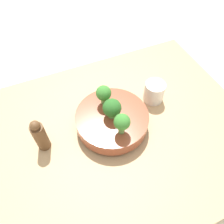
% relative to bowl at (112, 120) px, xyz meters
% --- Properties ---
extents(ground_plane, '(6.00, 6.00, 0.00)m').
position_rel_bowl_xyz_m(ground_plane, '(-0.03, -0.03, -0.07)').
color(ground_plane, beige).
extents(table, '(1.06, 0.77, 0.03)m').
position_rel_bowl_xyz_m(table, '(-0.03, -0.03, -0.05)').
color(table, tan).
rests_on(table, ground_plane).
extents(bowl, '(0.26, 0.26, 0.06)m').
position_rel_bowl_xyz_m(bowl, '(0.00, 0.00, 0.00)').
color(bowl, brown).
rests_on(bowl, table).
extents(broccoli_floret_back, '(0.05, 0.05, 0.08)m').
position_rel_bowl_xyz_m(broccoli_floret_back, '(-0.00, 0.06, 0.08)').
color(broccoli_floret_back, '#609347').
rests_on(broccoli_floret_back, bowl).
extents(broccoli_floret_center, '(0.06, 0.06, 0.07)m').
position_rel_bowl_xyz_m(broccoli_floret_center, '(0.00, 0.00, 0.07)').
color(broccoli_floret_center, '#609347').
rests_on(broccoli_floret_center, bowl).
extents(broccoli_floret_front, '(0.05, 0.05, 0.08)m').
position_rel_bowl_xyz_m(broccoli_floret_front, '(0.00, -0.07, 0.08)').
color(broccoli_floret_front, '#609347').
rests_on(broccoli_floret_front, bowl).
extents(cup, '(0.08, 0.08, 0.08)m').
position_rel_bowl_xyz_m(cup, '(0.20, 0.05, 0.00)').
color(cup, silver).
rests_on(cup, table).
extents(pepper_mill, '(0.04, 0.04, 0.14)m').
position_rel_bowl_xyz_m(pepper_mill, '(-0.25, 0.02, 0.03)').
color(pepper_mill, brown).
rests_on(pepper_mill, table).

